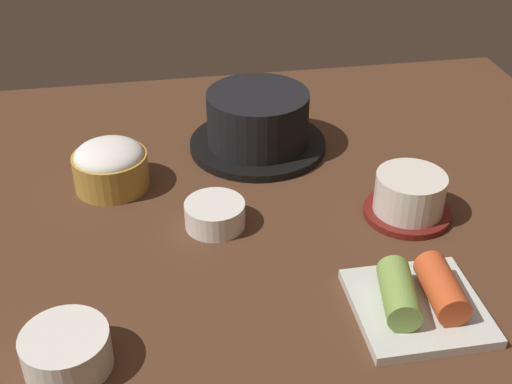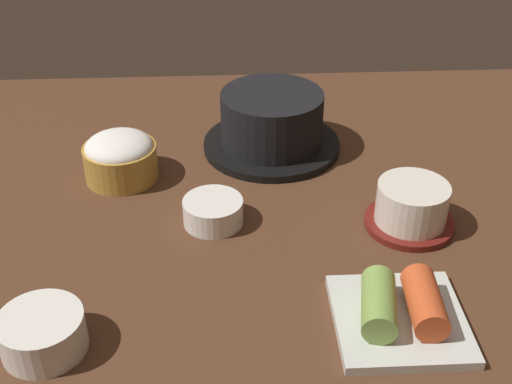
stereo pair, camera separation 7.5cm
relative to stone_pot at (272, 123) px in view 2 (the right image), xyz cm
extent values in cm
cube|color=#4C2D1C|center=(-4.88, -13.27, -4.84)|extent=(100.00, 76.00, 2.00)
cylinder|color=black|center=(0.00, 0.00, -3.32)|extent=(18.20, 18.20, 1.04)
cylinder|color=black|center=(0.00, 0.00, 0.66)|extent=(13.42, 13.42, 6.92)
cylinder|color=#D15619|center=(0.00, 0.00, 3.82)|extent=(11.81, 11.81, 0.60)
cylinder|color=#B78C38|center=(-19.18, -6.43, -1.66)|extent=(9.02, 9.02, 4.36)
ellipsoid|color=white|center=(-19.18, -6.43, 0.52)|extent=(8.30, 8.30, 3.16)
cylinder|color=maroon|center=(14.15, -18.49, -3.44)|extent=(9.98, 9.98, 0.80)
cylinder|color=silver|center=(14.15, -18.49, -0.78)|extent=(7.91, 7.91, 4.53)
cylinder|color=#C6D18C|center=(14.15, -18.49, 1.19)|extent=(6.73, 6.73, 0.40)
cylinder|color=white|center=(-7.78, -16.67, -2.38)|extent=(6.79, 6.79, 2.92)
cylinder|color=#B73323|center=(-7.78, -16.67, -1.22)|extent=(5.56, 5.56, 0.50)
cube|color=silver|center=(9.45, -33.76, -3.34)|extent=(12.05, 12.05, 1.00)
cylinder|color=#7A9E47|center=(7.34, -33.76, -1.24)|extent=(4.50, 7.70, 3.20)
cylinder|color=#C64C23|center=(11.56, -33.76, -1.24)|extent=(3.62, 7.41, 3.20)
cylinder|color=white|center=(-22.75, -35.08, -2.02)|extent=(7.63, 7.63, 3.64)
cylinder|color=brown|center=(-22.75, -35.08, -0.50)|extent=(6.25, 6.25, 0.50)
camera|label=1|loc=(-13.69, -77.47, 40.60)|focal=46.93mm
camera|label=2|loc=(-6.20, -78.32, 40.60)|focal=46.93mm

